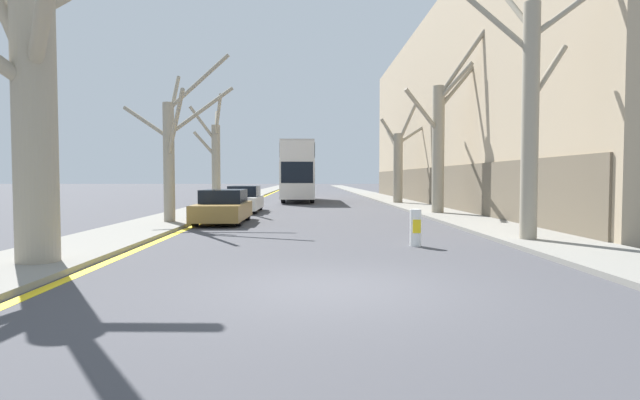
% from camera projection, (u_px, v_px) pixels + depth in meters
% --- Properties ---
extents(ground_plane, '(300.00, 300.00, 0.00)m').
position_uv_depth(ground_plane, '(333.00, 289.00, 8.17)').
color(ground_plane, '#424247').
extents(sidewalk_left, '(2.65, 120.00, 0.12)m').
position_uv_depth(sidewalk_left, '(258.00, 193.00, 57.96)').
color(sidewalk_left, gray).
rests_on(sidewalk_left, ground).
extents(sidewalk_right, '(2.65, 120.00, 0.12)m').
position_uv_depth(sidewalk_right, '(365.00, 193.00, 58.26)').
color(sidewalk_right, gray).
rests_on(sidewalk_right, ground).
extents(building_facade_right, '(10.08, 43.32, 12.80)m').
position_uv_depth(building_facade_right, '(497.00, 111.00, 34.19)').
color(building_facade_right, tan).
rests_on(building_facade_right, ground).
extents(kerb_line_stripe, '(0.24, 120.00, 0.01)m').
position_uv_depth(kerb_line_stripe, '(271.00, 194.00, 58.00)').
color(kerb_line_stripe, yellow).
rests_on(kerb_line_stripe, ground).
extents(street_tree_left_0, '(3.66, 3.69, 7.16)m').
position_uv_depth(street_tree_left_0, '(30.00, 103.00, 9.90)').
color(street_tree_left_0, gray).
rests_on(street_tree_left_0, ground).
extents(street_tree_left_1, '(4.26, 3.92, 6.66)m').
position_uv_depth(street_tree_left_1, '(172.00, 149.00, 19.36)').
color(street_tree_left_1, gray).
rests_on(street_tree_left_1, ground).
extents(street_tree_left_2, '(2.35, 5.43, 6.27)m').
position_uv_depth(street_tree_left_2, '(215.00, 158.00, 29.09)').
color(street_tree_left_2, gray).
rests_on(street_tree_left_2, ground).
extents(street_tree_right_0, '(4.66, 2.73, 7.82)m').
position_uv_depth(street_tree_right_0, '(531.00, 106.00, 13.80)').
color(street_tree_right_0, gray).
rests_on(street_tree_right_0, ground).
extents(street_tree_right_1, '(3.77, 4.38, 8.60)m').
position_uv_depth(street_tree_right_1, '(440.00, 138.00, 24.40)').
color(street_tree_right_1, gray).
rests_on(street_tree_right_1, ground).
extents(street_tree_right_2, '(3.11, 2.62, 6.81)m').
position_uv_depth(street_tree_right_2, '(398.00, 162.00, 34.54)').
color(street_tree_right_2, gray).
rests_on(street_tree_right_2, ground).
extents(double_decker_bus, '(2.45, 10.44, 4.49)m').
position_uv_depth(double_decker_bus, '(299.00, 169.00, 38.94)').
color(double_decker_bus, silver).
rests_on(double_decker_bus, ground).
extents(parked_car_0, '(1.85, 4.45, 1.35)m').
position_uv_depth(parked_car_0, '(223.00, 207.00, 20.13)').
color(parked_car_0, olive).
rests_on(parked_car_0, ground).
extents(parked_car_1, '(1.70, 4.59, 1.40)m').
position_uv_depth(parked_car_1, '(244.00, 200.00, 26.70)').
color(parked_car_1, silver).
rests_on(parked_car_1, ground).
extents(traffic_bollard, '(0.30, 0.31, 0.99)m').
position_uv_depth(traffic_bollard, '(416.00, 228.00, 13.29)').
color(traffic_bollard, white).
rests_on(traffic_bollard, ground).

